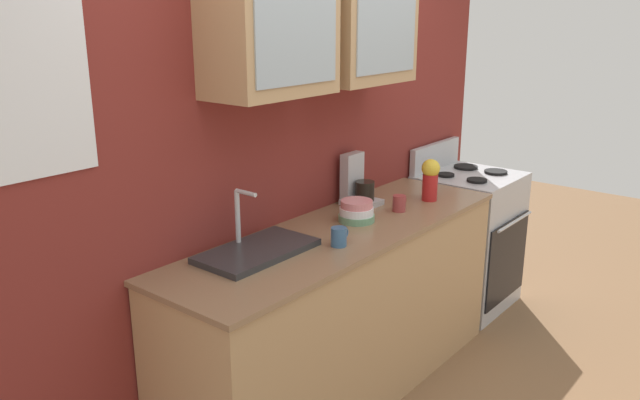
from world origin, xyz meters
name	(u,v)px	position (x,y,z in m)	size (l,w,h in m)	color
ground_plane	(341,390)	(0.00, 0.00, 0.00)	(10.00, 10.00, 0.00)	brown
back_wall_unit	(294,107)	(-0.01, 0.31, 1.53)	(3.75, 0.42, 2.73)	maroon
counter	(342,313)	(0.00, 0.00, 0.47)	(2.16, 0.63, 0.93)	tan
stove_range	(467,239)	(1.43, 0.00, 0.47)	(0.64, 0.64, 1.11)	silver
sink_faucet	(257,249)	(-0.52, 0.10, 0.96)	(0.56, 0.30, 0.29)	#2D2D30
bowl_stack	(357,211)	(0.15, 0.02, 0.99)	(0.19, 0.19, 0.11)	#669972
vase	(430,178)	(0.73, -0.08, 1.07)	(0.11, 0.11, 0.24)	#B21E1E
cup_near_sink	(339,237)	(-0.20, -0.13, 0.98)	(0.11, 0.07, 0.09)	#38608C
cup_near_bowls	(399,203)	(0.44, -0.06, 0.98)	(0.11, 0.07, 0.09)	#993838
coffee_maker	(358,185)	(0.41, 0.20, 1.04)	(0.17, 0.20, 0.29)	#B7B7BC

